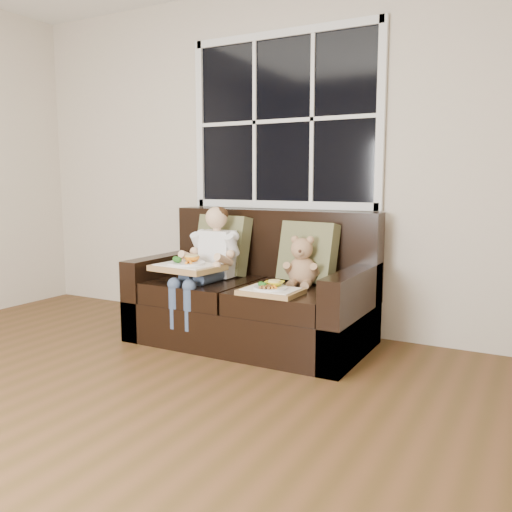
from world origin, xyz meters
The scene contains 8 objects.
window_back centered at (0.28, 2.48, 1.65)m, with size 1.62×0.04×1.37m.
loveseat centered at (0.28, 2.02, 0.31)m, with size 1.70×0.92×0.96m.
pillow_left centered at (-0.09, 2.17, 0.68)m, with size 0.49×0.27×0.47m.
pillow_right centered at (0.64, 2.17, 0.67)m, with size 0.46×0.26×0.45m.
child centered at (-0.03, 1.90, 0.64)m, with size 0.37×0.59×0.84m.
teddy_bear centered at (0.66, 2.02, 0.60)m, with size 0.24×0.29×0.37m.
tray_left centered at (-0.09, 1.70, 0.58)m, with size 0.50×0.40×0.11m.
tray_right centered at (0.61, 1.65, 0.48)m, with size 0.39×0.30×0.09m.
Camera 1 is at (2.18, -1.44, 1.19)m, focal length 38.00 mm.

